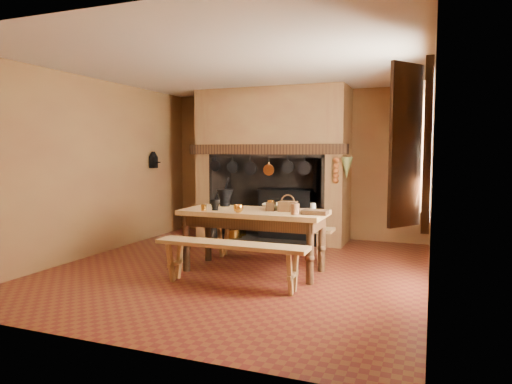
{
  "coord_description": "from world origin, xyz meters",
  "views": [
    {
      "loc": [
        2.5,
        -5.8,
        1.64
      ],
      "look_at": [
        0.14,
        0.3,
        1.07
      ],
      "focal_mm": 32.0,
      "sensor_mm": 36.0,
      "label": 1
    }
  ],
  "objects_px": {
    "work_table": "(254,220)",
    "mixing_bowl": "(275,207)",
    "coffee_grinder": "(271,206)",
    "bench_front": "(231,254)",
    "wicker_basket": "(288,206)",
    "iron_range": "(288,213)"
  },
  "relations": [
    {
      "from": "work_table",
      "to": "mixing_bowl",
      "type": "relative_size",
      "value": 5.55
    },
    {
      "from": "coffee_grinder",
      "to": "bench_front",
      "type": "bearing_deg",
      "value": -114.14
    },
    {
      "from": "work_table",
      "to": "wicker_basket",
      "type": "distance_m",
      "value": 0.52
    },
    {
      "from": "iron_range",
      "to": "bench_front",
      "type": "xyz_separation_m",
      "value": [
        0.29,
        -3.27,
        -0.08
      ]
    },
    {
      "from": "bench_front",
      "to": "wicker_basket",
      "type": "distance_m",
      "value": 1.06
    },
    {
      "from": "iron_range",
      "to": "mixing_bowl",
      "type": "xyz_separation_m",
      "value": [
        0.55,
        -2.38,
        0.41
      ]
    },
    {
      "from": "work_table",
      "to": "mixing_bowl",
      "type": "bearing_deg",
      "value": 24.71
    },
    {
      "from": "work_table",
      "to": "wicker_basket",
      "type": "bearing_deg",
      "value": 3.07
    },
    {
      "from": "coffee_grinder",
      "to": "mixing_bowl",
      "type": "xyz_separation_m",
      "value": [
        0.02,
        0.13,
        -0.02
      ]
    },
    {
      "from": "bench_front",
      "to": "coffee_grinder",
      "type": "xyz_separation_m",
      "value": [
        0.25,
        0.76,
        0.51
      ]
    },
    {
      "from": "iron_range",
      "to": "wicker_basket",
      "type": "height_order",
      "value": "iron_range"
    },
    {
      "from": "iron_range",
      "to": "work_table",
      "type": "bearing_deg",
      "value": -83.41
    },
    {
      "from": "coffee_grinder",
      "to": "mixing_bowl",
      "type": "relative_size",
      "value": 0.51
    },
    {
      "from": "work_table",
      "to": "bench_front",
      "type": "height_order",
      "value": "work_table"
    },
    {
      "from": "coffee_grinder",
      "to": "wicker_basket",
      "type": "bearing_deg",
      "value": 3.61
    },
    {
      "from": "wicker_basket",
      "to": "mixing_bowl",
      "type": "bearing_deg",
      "value": 152.18
    },
    {
      "from": "work_table",
      "to": "coffee_grinder",
      "type": "distance_m",
      "value": 0.32
    },
    {
      "from": "iron_range",
      "to": "mixing_bowl",
      "type": "relative_size",
      "value": 4.52
    },
    {
      "from": "mixing_bowl",
      "to": "iron_range",
      "type": "bearing_deg",
      "value": 103.1
    },
    {
      "from": "work_table",
      "to": "mixing_bowl",
      "type": "distance_m",
      "value": 0.34
    },
    {
      "from": "bench_front",
      "to": "wicker_basket",
      "type": "xyz_separation_m",
      "value": [
        0.47,
        0.8,
        0.52
      ]
    },
    {
      "from": "iron_range",
      "to": "work_table",
      "type": "xyz_separation_m",
      "value": [
        0.29,
        -2.5,
        0.23
      ]
    }
  ]
}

